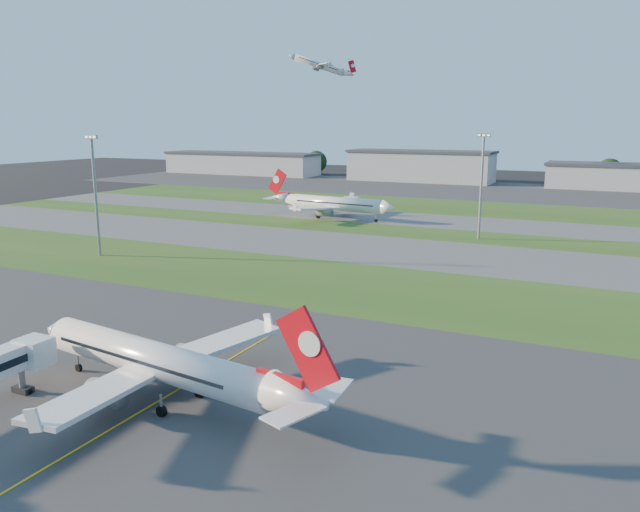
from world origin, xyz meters
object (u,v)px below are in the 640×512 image
Objects in this scene: airliner_taxiing at (333,204)px; light_mast_west at (95,187)px; airliner_parked at (158,362)px; light_mast_centre at (482,179)px.

airliner_taxiing is 1.58× the size of light_mast_west.
light_mast_west is (-59.70, 51.38, 10.69)m from airliner_parked.
light_mast_west is (-23.00, -71.24, 10.35)m from airliner_taxiing.
airliner_parked is at bearing 112.30° from airliner_taxiing.
light_mast_west is at bearing 77.75° from airliner_taxiing.
light_mast_centre is (70.00, 56.00, 0.00)m from light_mast_west.
airliner_taxiing is at bearing 162.03° from light_mast_centre.
airliner_taxiing reaches higher than airliner_parked.
light_mast_centre reaches higher than airliner_parked.
light_mast_west reaches higher than airliner_taxiing.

